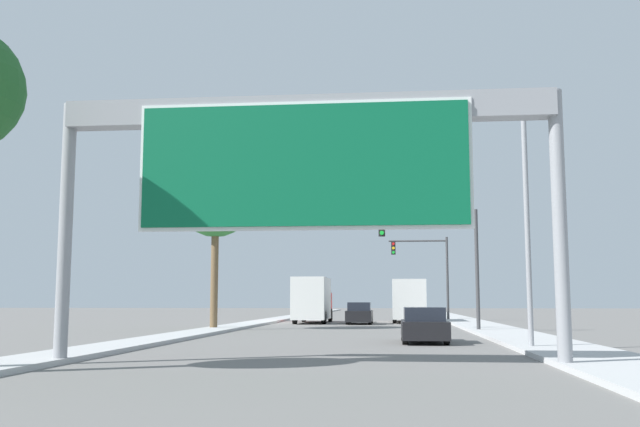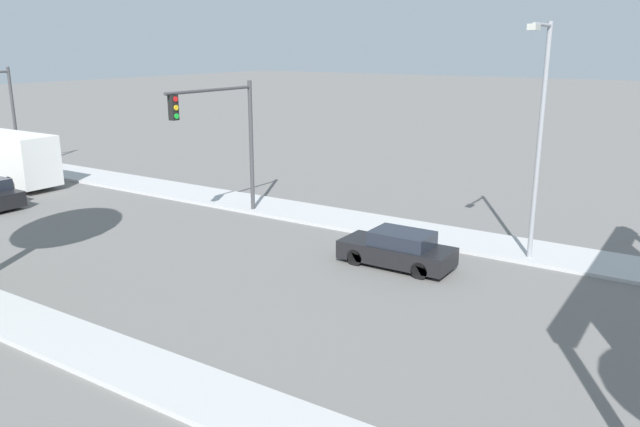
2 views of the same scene
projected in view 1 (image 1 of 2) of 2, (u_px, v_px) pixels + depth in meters
The scene contains 11 objects.
sidewalk_right at pixel (459, 319), 58.75m from camera, with size 3.00×120.00×0.15m.
median_strip_left at pixel (279, 319), 60.23m from camera, with size 2.00×120.00×0.15m.
sign_gantry at pixel (304, 152), 18.53m from camera, with size 13.26×0.73×7.00m.
car_near_center at pixel (360, 314), 49.95m from camera, with size 1.77×4.66×1.51m.
car_mid_left at pixel (424, 326), 28.01m from camera, with size 1.76×4.28×1.39m.
truck_box_primary at pixel (408, 301), 53.68m from camera, with size 2.37×8.69×3.15m.
truck_box_secondary at pixel (313, 300), 52.12m from camera, with size 2.33×7.85×3.27m.
traffic_light_near_intersection at pixel (443, 248), 37.82m from camera, with size 5.52×0.32×6.46m.
traffic_light_mid_block at pixel (429, 264), 57.56m from camera, with size 4.78×0.32×6.74m.
palm_tree_background at pixel (216, 200), 40.71m from camera, with size 4.32×4.32×9.54m.
street_lamp_right at pixel (517, 195), 24.31m from camera, with size 2.53×0.28×8.90m.
Camera 1 is at (2.23, -0.22, 1.66)m, focal length 40.00 mm.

